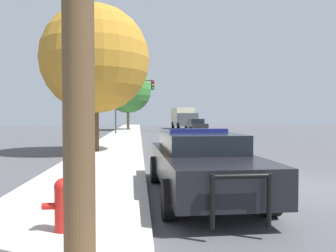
% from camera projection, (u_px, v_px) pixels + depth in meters
% --- Properties ---
extents(ground_plane, '(110.00, 110.00, 0.00)m').
position_uv_depth(ground_plane, '(292.00, 188.00, 8.14)').
color(ground_plane, '#4F4F54').
extents(sidewalk_left, '(3.00, 110.00, 0.13)m').
position_uv_depth(sidewalk_left, '(83.00, 190.00, 7.68)').
color(sidewalk_left, '#BCB7AD').
rests_on(sidewalk_left, ground_plane).
extents(police_car, '(2.15, 5.30, 1.50)m').
position_uv_depth(police_car, '(201.00, 161.00, 7.37)').
color(police_car, black).
rests_on(police_car, ground_plane).
extents(fire_hydrant, '(0.59, 0.26, 0.77)m').
position_uv_depth(fire_hydrant, '(63.00, 203.00, 4.72)').
color(fire_hydrant, red).
rests_on(fire_hydrant, sidewalk_left).
extents(traffic_light, '(3.82, 0.35, 5.28)m').
position_uv_depth(traffic_light, '(131.00, 95.00, 31.71)').
color(traffic_light, '#424247').
rests_on(traffic_light, sidewalk_left).
extents(car_background_oncoming, '(2.05, 4.17, 1.49)m').
position_uv_depth(car_background_oncoming, '(196.00, 125.00, 35.02)').
color(car_background_oncoming, black).
rests_on(car_background_oncoming, ground_plane).
extents(box_truck, '(3.00, 7.11, 2.93)m').
position_uv_depth(box_truck, '(183.00, 117.00, 45.50)').
color(box_truck, '#474C51').
rests_on(box_truck, ground_plane).
extents(tree_sidewalk_far, '(5.77, 5.77, 7.81)m').
position_uv_depth(tree_sidewalk_far, '(128.00, 90.00, 40.46)').
color(tree_sidewalk_far, brown).
rests_on(tree_sidewalk_far, sidewalk_left).
extents(tree_sidewalk_near, '(5.09, 5.09, 6.89)m').
position_uv_depth(tree_sidewalk_near, '(95.00, 59.00, 15.41)').
color(tree_sidewalk_near, '#4C3823').
rests_on(tree_sidewalk_near, sidewalk_left).
extents(traffic_cone, '(0.30, 0.30, 0.58)m').
position_uv_depth(traffic_cone, '(81.00, 201.00, 5.28)').
color(traffic_cone, orange).
rests_on(traffic_cone, sidewalk_left).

